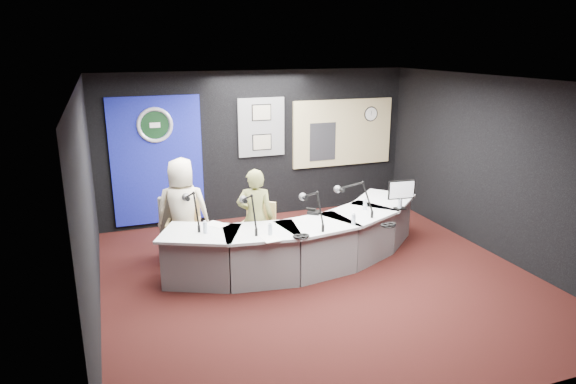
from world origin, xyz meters
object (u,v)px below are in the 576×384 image
object	(u,v)px
person_man	(183,211)
person_woman	(255,218)
broadcast_desk	(303,241)
armchair_right	(256,232)
armchair_left	(184,229)

from	to	relation	value
person_man	person_woman	bearing A→B (deg)	165.25
broadcast_desk	armchair_right	size ratio (longest dim) A/B	4.29
broadcast_desk	armchair_left	size ratio (longest dim) A/B	4.31
broadcast_desk	person_man	bearing A→B (deg)	156.03
broadcast_desk	person_man	world-z (taller)	person_man
armchair_right	person_woman	world-z (taller)	person_woman
broadcast_desk	person_woman	distance (m)	0.81
person_man	armchair_right	bearing A→B (deg)	165.25
armchair_left	person_man	size ratio (longest dim) A/B	0.64
armchair_right	person_man	world-z (taller)	person_man
armchair_left	armchair_right	world-z (taller)	armchair_right
broadcast_desk	armchair_right	bearing A→B (deg)	161.98
person_man	person_woman	world-z (taller)	person_man
armchair_left	person_woman	bearing A→B (deg)	-12.52
armchair_left	person_man	xyz separation A→B (m)	(0.00, 0.00, 0.30)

